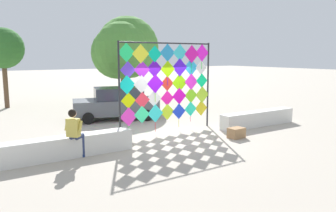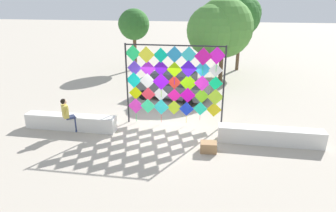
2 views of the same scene
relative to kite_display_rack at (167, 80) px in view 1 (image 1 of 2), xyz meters
name	(u,v)px [view 1 (image 1 of 2)]	position (x,y,z in m)	size (l,w,h in m)	color
ground	(172,135)	(-0.18, -0.62, -2.01)	(120.00, 120.00, 0.00)	#ADA393
plaza_ledge_left	(69,146)	(-4.18, -1.16, -1.70)	(3.84, 0.53, 0.63)	silver
plaza_ledge_right	(258,118)	(3.81, -1.16, -1.70)	(3.84, 0.53, 0.63)	silver
kite_display_rack	(167,80)	(0.00, 0.00, 0.00)	(4.12, 0.12, 3.46)	#232328
seated_vendor	(75,130)	(-4.08, -1.49, -1.15)	(0.71, 0.69, 1.47)	navy
parked_car	(116,103)	(-0.60, 3.45, -1.26)	(4.13, 2.65, 1.48)	#4C5156
cardboard_box_large	(236,133)	(1.56, -2.18, -1.83)	(0.57, 0.41, 0.37)	#9E754C
tree_palm_like	(1,48)	(-4.54, 9.94, 1.32)	(2.33, 2.26, 4.48)	brown
tree_broadleaf	(123,41)	(3.35, 11.04, 1.96)	(2.84, 2.78, 5.29)	brown
tree_far_right	(123,49)	(1.64, 7.34, 1.30)	(4.07, 4.05, 5.25)	brown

